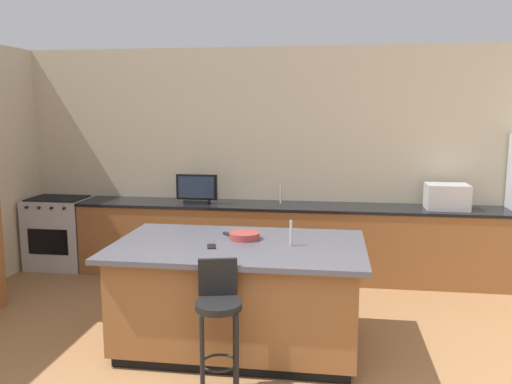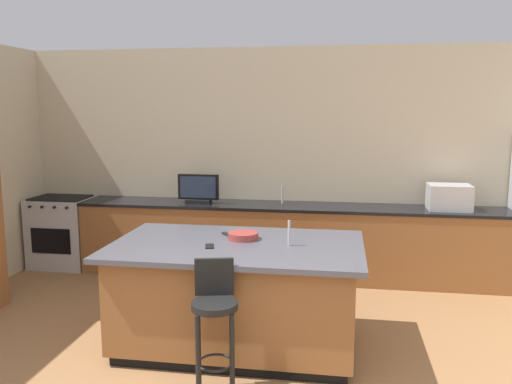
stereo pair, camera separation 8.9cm
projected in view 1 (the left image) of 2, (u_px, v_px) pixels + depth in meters
wall_back at (292, 161)px, 6.74m from camera, size 7.48×0.12×2.86m
counter_back at (286, 241)px, 6.53m from camera, size 5.25×0.62×0.92m
kitchen_island at (239, 294)px, 4.60m from camera, size 2.17×1.32×0.94m
range_oven at (60, 232)px, 6.95m from camera, size 0.77×0.63×0.94m
microwave at (447, 197)px, 6.16m from camera, size 0.48×0.36×0.30m
tv_monitor at (197, 190)px, 6.54m from camera, size 0.52×0.16×0.37m
sink_faucet_back at (281, 194)px, 6.55m from camera, size 0.02×0.02×0.24m
sink_faucet_island at (291, 233)px, 4.45m from camera, size 0.02×0.02×0.22m
bar_stool_center at (219, 316)px, 3.81m from camera, size 0.35×0.37×1.00m
fruit_bowl at (245, 236)px, 4.68m from camera, size 0.27×0.27×0.06m
cell_phone at (211, 246)px, 4.42m from camera, size 0.11×0.16×0.01m
tv_remote at (229, 235)px, 4.81m from camera, size 0.15×0.15×0.02m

